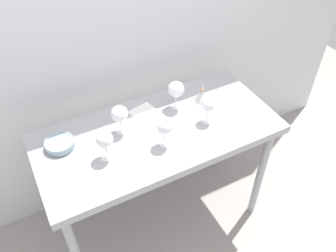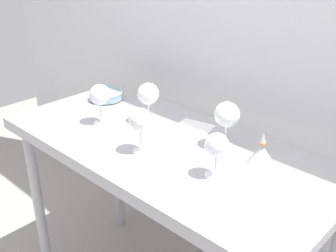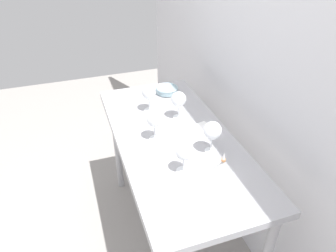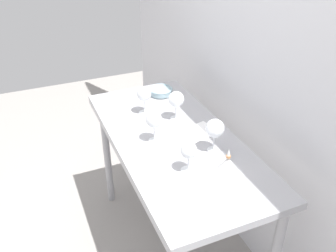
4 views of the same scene
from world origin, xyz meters
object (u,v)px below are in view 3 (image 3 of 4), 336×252
Objects in this scene: wine_glass_near_right at (184,153)px; tasting_bowl at (167,90)px; tasting_sheet_upper at (194,133)px; wine_glass_near_center at (154,120)px; wine_glass_near_left at (149,93)px; wine_glass_far_right at (212,131)px; wine_glass_far_left at (179,100)px; decanter_funnel at (223,166)px.

tasting_bowl is at bearing 166.90° from wine_glass_near_right.
wine_glass_near_right is 0.62× the size of tasting_sheet_upper.
tasting_sheet_upper is at bearing -1.23° from tasting_bowl.
tasting_sheet_upper is (0.02, 0.23, -0.13)m from wine_glass_near_center.
wine_glass_near_left is 0.56m from wine_glass_far_right.
wine_glass_far_right is 1.14× the size of tasting_bowl.
wine_glass_far_left is 1.02× the size of wine_glass_near_center.
decanter_funnel is at bearing 68.97° from wine_glass_near_right.
wine_glass_near_left is 0.99× the size of wine_glass_far_left.
wine_glass_near_left is 0.68× the size of tasting_sheet_upper.
wine_glass_near_center is 0.68× the size of tasting_sheet_upper.
wine_glass_near_left reaches higher than tasting_bowl.
decanter_funnel is (0.07, 0.18, -0.08)m from wine_glass_near_right.
wine_glass_near_left is at bearing 179.75° from wine_glass_near_right.
wine_glass_near_left is at bearing -43.29° from tasting_bowl.
wine_glass_far_right is (-0.10, 0.20, 0.02)m from wine_glass_near_right.
wine_glass_near_left is 1.41× the size of decanter_funnel.
decanter_funnel reaches higher than tasting_bowl.
wine_glass_far_right is 0.71× the size of tasting_sheet_upper.
wine_glass_far_right is at bearing -7.58° from tasting_sheet_upper.
wine_glass_far_right reaches higher than tasting_sheet_upper.
wine_glass_far_right is 0.33m from wine_glass_near_center.
wine_glass_near_left is 0.72m from decanter_funnel.
wine_glass_near_center is at bearing -129.15° from wine_glass_far_right.
wine_glass_far_left is 1.43× the size of decanter_funnel.
tasting_bowl is (-0.20, 0.19, -0.10)m from wine_glass_near_left.
wine_glass_near_center is (0.31, -0.06, 0.00)m from wine_glass_near_left.
wine_glass_far_left is 0.27m from wine_glass_near_center.
tasting_sheet_upper is (-0.29, 0.18, -0.11)m from wine_glass_near_right.
wine_glass_far_left reaches higher than decanter_funnel.
wine_glass_near_center reaches higher than decanter_funnel.
tasting_bowl is (-0.72, -0.01, -0.11)m from wine_glass_far_right.
wine_glass_far_left reaches higher than wine_glass_near_left.
wine_glass_near_center is 0.45m from decanter_funnel.
wine_glass_far_right is (0.52, 0.19, 0.00)m from wine_glass_near_left.
wine_glass_near_right reaches higher than tasting_bowl.
wine_glass_far_right is at bearing 0.47° from tasting_bowl.
decanter_funnel is at bearing -0.89° from tasting_bowl.
wine_glass_far_left reaches higher than wine_glass_near_center.
tasting_bowl is at bearing 154.43° from wine_glass_near_center.
decanter_funnel is (0.89, -0.01, 0.01)m from tasting_bowl.
wine_glass_near_left is 1.00× the size of wine_glass_near_center.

